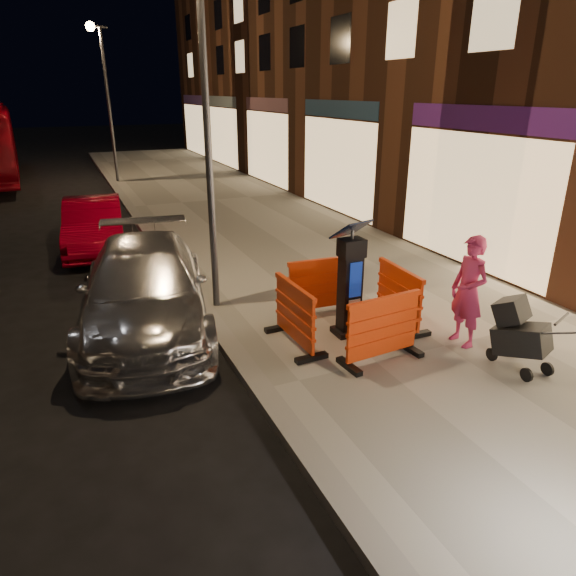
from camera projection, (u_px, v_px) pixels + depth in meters
name	position (u px, v px, depth m)	size (l,w,h in m)	color
ground_plane	(263.00, 398.00, 6.83)	(120.00, 120.00, 0.00)	black
sidewalk	(444.00, 350.00, 7.93)	(6.00, 60.00, 0.15)	gray
kerb	(263.00, 394.00, 6.80)	(0.30, 60.00, 0.15)	slate
parking_kiosk	(350.00, 282.00, 8.00)	(0.56, 0.56, 1.77)	black
barrier_front	(383.00, 329.00, 7.33)	(1.27, 0.52, 0.99)	red
barrier_back	(322.00, 286.00, 8.95)	(1.27, 0.52, 0.99)	red
barrier_kerbside	(295.00, 315.00, 7.78)	(1.27, 0.52, 0.99)	red
barrier_bldgside	(399.00, 296.00, 8.50)	(1.27, 0.52, 0.99)	red
car_silver	(149.00, 327.00, 8.89)	(2.02, 4.96, 1.44)	#B8B8BD
car_red	(98.00, 250.00, 13.19)	(1.37, 3.92, 1.29)	maroon
man	(469.00, 292.00, 7.70)	(0.63, 0.41, 1.72)	#A72751
stroller	(522.00, 336.00, 7.14)	(0.51, 0.78, 0.97)	black
street_lamp_mid	(208.00, 135.00, 8.35)	(0.12, 0.12, 6.00)	#3F3F44
street_lamp_far	(109.00, 108.00, 21.14)	(0.12, 0.12, 6.00)	#3F3F44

